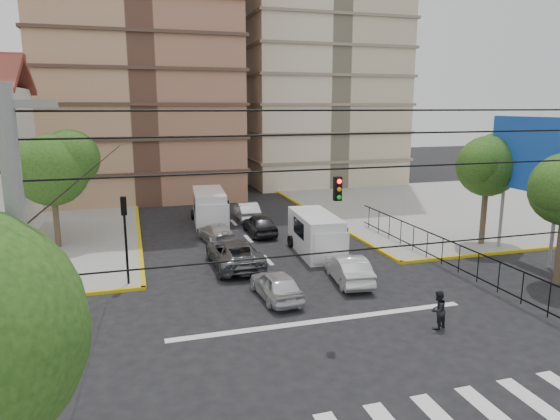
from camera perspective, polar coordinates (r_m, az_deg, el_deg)
name	(u,v)px	position (r m, az deg, el deg)	size (l,w,h in m)	color
ground	(334,333)	(20.49, 6.20, -13.79)	(160.00, 160.00, 0.00)	black
sidewalk_ne	(456,207)	(46.81, 19.42, 0.33)	(26.00, 26.00, 0.15)	gray
stop_line	(323,321)	(21.49, 4.94, -12.48)	(13.00, 0.40, 0.01)	silver
park_fence	(458,275)	(28.39, 19.66, -7.04)	(0.10, 22.50, 1.66)	black
billboard	(531,157)	(31.79, 26.80, 5.43)	(0.36, 6.20, 8.10)	slate
tree_park_c	(489,163)	(33.86, 22.77, 4.96)	(4.65, 3.80, 7.25)	#473828
tree_tudor	(53,166)	(33.50, -24.50, 4.55)	(5.39, 4.40, 7.43)	#473828
traffic_light_nw	(125,226)	(25.43, -17.31, -1.74)	(0.28, 0.22, 4.40)	black
traffic_light_hanging	(362,195)	(16.90, 9.32, 1.68)	(18.00, 9.12, 0.92)	black
utility_pole_sw	(33,369)	(9.10, -26.38, -15.98)	(1.40, 0.28, 9.00)	slate
van_right_lane	(317,235)	(30.16, 4.25, -2.91)	(2.50, 5.56, 2.45)	silver
van_left_lane	(210,208)	(38.10, -8.02, 0.19)	(2.68, 5.84, 2.56)	silver
car_silver_front_left	(276,285)	(23.47, -0.46, -8.52)	(1.60, 3.97, 1.35)	silver
car_white_front_right	(348,269)	(25.79, 7.81, -6.66)	(1.50, 4.31, 1.42)	silver
car_grey_mid_left	(234,253)	(28.07, -5.26, -4.94)	(2.54, 5.52, 1.53)	#585B60
car_silver_rear_left	(216,233)	(33.24, -7.31, -2.59)	(1.76, 4.32, 1.25)	#B5B4B9
car_darkgrey_mid_right	(260,224)	(34.85, -2.30, -1.64)	(1.74, 4.32, 1.47)	#262629
car_white_rear_right	(247,211)	(39.49, -3.81, -0.09)	(1.52, 4.36, 1.44)	white
pedestrian_crosswalk	(438,310)	(21.38, 17.59, -10.83)	(0.78, 0.61, 1.60)	black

